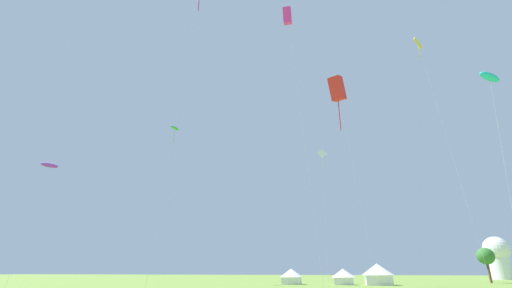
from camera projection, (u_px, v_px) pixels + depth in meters
kite_white_diamond at (322, 157)px, 60.73m from camera, size 1.69×2.56×22.71m
kite_red_box at (337, 89)px, 41.77m from camera, size 3.09×2.79×24.60m
kite_magenta_box at (287, 16)px, 39.32m from camera, size 2.79×2.19×30.64m
kite_green_parafoil at (175, 129)px, 72.01m from camera, size 2.11×3.28×30.70m
kite_cyan_parafoil at (490, 77)px, 34.95m from camera, size 3.79×3.06×21.28m
kite_purple_parafoil at (50, 166)px, 46.61m from camera, size 2.13×2.55×15.95m
kite_yellow_diamond at (419, 46)px, 52.71m from camera, size 2.99×3.12×36.51m
festival_tent_right at (291, 276)px, 58.20m from camera, size 3.84×3.84×2.50m
festival_tent_center at (343, 276)px, 56.37m from camera, size 3.80×3.80×2.47m
festival_tent_left at (378, 273)px, 55.35m from camera, size 5.01×5.01×3.26m
observatory_dome at (498, 255)px, 90.77m from camera, size 6.40×6.40×10.80m
tree_distant_right at (486, 256)px, 65.15m from camera, size 3.10×3.10×6.33m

